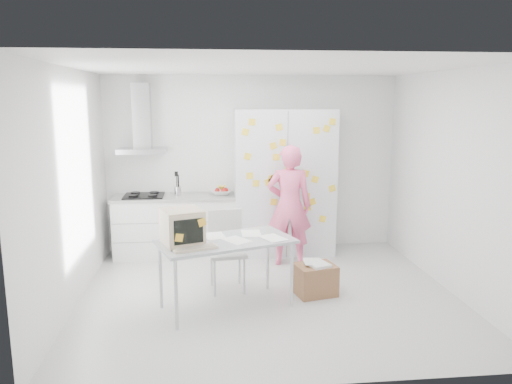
{
  "coord_description": "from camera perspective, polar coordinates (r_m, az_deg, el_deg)",
  "views": [
    {
      "loc": [
        -0.75,
        -5.71,
        2.35
      ],
      "look_at": [
        -0.07,
        0.73,
        1.14
      ],
      "focal_mm": 35.0,
      "sensor_mm": 36.0,
      "label": 1
    }
  ],
  "objects": [
    {
      "name": "range_hood",
      "position": [
        7.61,
        -12.89,
        7.4
      ],
      "size": [
        0.7,
        0.48,
        1.01
      ],
      "color": "silver",
      "rests_on": "walls"
    },
    {
      "name": "desk",
      "position": [
        5.51,
        -6.55,
        -4.79
      ],
      "size": [
        1.64,
        1.19,
        1.18
      ],
      "rotation": [
        0.0,
        0.0,
        0.34
      ],
      "color": "#A8B0B3",
      "rests_on": "ground"
    },
    {
      "name": "chair",
      "position": [
        6.26,
        -3.41,
        -6.06
      ],
      "size": [
        0.48,
        0.48,
        0.99
      ],
      "rotation": [
        0.0,
        0.0,
        0.08
      ],
      "color": "silver",
      "rests_on": "ground"
    },
    {
      "name": "tall_cabinet",
      "position": [
        7.59,
        3.19,
        1.12
      ],
      "size": [
        1.5,
        0.68,
        2.2
      ],
      "color": "silver",
      "rests_on": "ground"
    },
    {
      "name": "person",
      "position": [
        7.07,
        3.82,
        -1.56
      ],
      "size": [
        0.69,
        0.51,
        1.72
      ],
      "primitive_type": "imported",
      "rotation": [
        0.0,
        0.0,
        2.98
      ],
      "color": "#FA6191",
      "rests_on": "ground"
    },
    {
      "name": "counter_run",
      "position": [
        7.66,
        -9.18,
        -3.72
      ],
      "size": [
        1.84,
        0.63,
        1.28
      ],
      "color": "white",
      "rests_on": "ground"
    },
    {
      "name": "cardboard_box",
      "position": [
        6.19,
        6.78,
        -9.85
      ],
      "size": [
        0.54,
        0.47,
        0.41
      ],
      "rotation": [
        0.0,
        0.0,
        0.22
      ],
      "color": "#8D603D",
      "rests_on": "ground"
    },
    {
      "name": "floor",
      "position": [
        6.23,
        1.4,
        -11.67
      ],
      "size": [
        4.5,
        4.0,
        0.02
      ],
      "primitive_type": "cube",
      "color": "silver",
      "rests_on": "ground"
    },
    {
      "name": "walls",
      "position": [
        6.55,
        0.65,
        1.83
      ],
      "size": [
        4.52,
        4.01,
        2.7
      ],
      "color": "white",
      "rests_on": "ground"
    },
    {
      "name": "ceiling",
      "position": [
        5.77,
        1.53,
        14.08
      ],
      "size": [
        4.5,
        4.0,
        0.02
      ],
      "primitive_type": "cube",
      "color": "white",
      "rests_on": "walls"
    }
  ]
}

